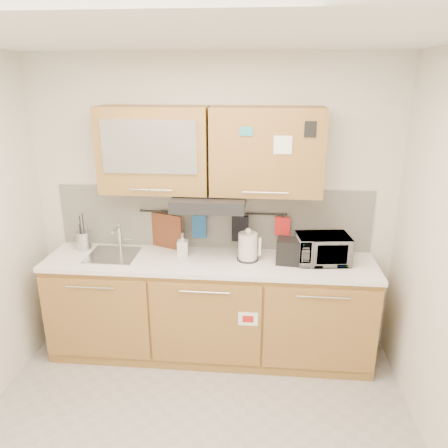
# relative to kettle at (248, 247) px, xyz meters

# --- Properties ---
(ceiling) EXTENTS (3.20, 3.20, 0.00)m
(ceiling) POSITION_rel_kettle_xyz_m (-0.33, -1.22, 1.57)
(ceiling) COLOR white
(ceiling) RESTS_ON wall_back
(wall_back) EXTENTS (3.20, 0.00, 3.20)m
(wall_back) POSITION_rel_kettle_xyz_m (-0.33, 0.28, 0.27)
(wall_back) COLOR silver
(wall_back) RESTS_ON ground
(base_cabinet) EXTENTS (2.80, 0.64, 0.88)m
(base_cabinet) POSITION_rel_kettle_xyz_m (-0.33, -0.03, -0.63)
(base_cabinet) COLOR olive
(base_cabinet) RESTS_ON floor
(countertop) EXTENTS (2.82, 0.62, 0.04)m
(countertop) POSITION_rel_kettle_xyz_m (-0.33, -0.03, -0.13)
(countertop) COLOR white
(countertop) RESTS_ON base_cabinet
(backsplash) EXTENTS (2.80, 0.02, 0.56)m
(backsplash) POSITION_rel_kettle_xyz_m (-0.33, 0.27, 0.17)
(backsplash) COLOR silver
(backsplash) RESTS_ON countertop
(upper_cabinets) EXTENTS (1.82, 0.37, 0.70)m
(upper_cabinets) POSITION_rel_kettle_xyz_m (-0.33, 0.10, 0.80)
(upper_cabinets) COLOR olive
(upper_cabinets) RESTS_ON wall_back
(range_hood) EXTENTS (0.60, 0.46, 0.10)m
(range_hood) POSITION_rel_kettle_xyz_m (-0.33, 0.03, 0.39)
(range_hood) COLOR black
(range_hood) RESTS_ON upper_cabinets
(sink) EXTENTS (0.42, 0.40, 0.26)m
(sink) POSITION_rel_kettle_xyz_m (-1.18, -0.01, -0.11)
(sink) COLOR silver
(sink) RESTS_ON countertop
(utensil_rail) EXTENTS (1.30, 0.02, 0.02)m
(utensil_rail) POSITION_rel_kettle_xyz_m (-0.33, 0.23, 0.23)
(utensil_rail) COLOR black
(utensil_rail) RESTS_ON backsplash
(utensil_crock) EXTENTS (0.18, 0.18, 0.34)m
(utensil_crock) POSITION_rel_kettle_xyz_m (-1.48, 0.11, -0.03)
(utensil_crock) COLOR #B2B3B7
(utensil_crock) RESTS_ON countertop
(kettle) EXTENTS (0.21, 0.18, 0.29)m
(kettle) POSITION_rel_kettle_xyz_m (0.00, 0.00, 0.00)
(kettle) COLOR silver
(kettle) RESTS_ON countertop
(toaster) EXTENTS (0.29, 0.20, 0.21)m
(toaster) POSITION_rel_kettle_xyz_m (0.38, -0.04, -0.01)
(toaster) COLOR black
(toaster) RESTS_ON countertop
(microwave) EXTENTS (0.46, 0.34, 0.24)m
(microwave) POSITION_rel_kettle_xyz_m (0.62, 0.01, 0.00)
(microwave) COLOR #999999
(microwave) RESTS_ON countertop
(soap_bottle) EXTENTS (0.10, 0.10, 0.20)m
(soap_bottle) POSITION_rel_kettle_xyz_m (-0.57, 0.05, -0.01)
(soap_bottle) COLOR #999999
(soap_bottle) RESTS_ON countertop
(cutting_board) EXTENTS (0.32, 0.15, 0.42)m
(cutting_board) POSITION_rel_kettle_xyz_m (-0.75, 0.21, -0.00)
(cutting_board) COLOR brown
(cutting_board) RESTS_ON utensil_rail
(oven_mitt) EXTENTS (0.13, 0.04, 0.21)m
(oven_mitt) POSITION_rel_kettle_xyz_m (-0.45, 0.21, 0.10)
(oven_mitt) COLOR #1F5091
(oven_mitt) RESTS_ON utensil_rail
(dark_pouch) EXTENTS (0.15, 0.04, 0.23)m
(dark_pouch) POSITION_rel_kettle_xyz_m (-0.08, 0.21, 0.09)
(dark_pouch) COLOR black
(dark_pouch) RESTS_ON utensil_rail
(pot_holder) EXTENTS (0.13, 0.05, 0.16)m
(pot_holder) POSITION_rel_kettle_xyz_m (0.29, 0.21, 0.12)
(pot_holder) COLOR red
(pot_holder) RESTS_ON utensil_rail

